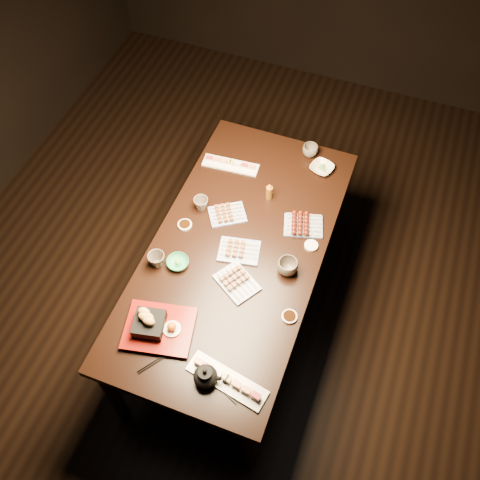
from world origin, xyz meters
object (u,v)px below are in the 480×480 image
sushi_platter_near (227,379)px  yakitori_plate_center (239,249)px  tempura_tray (158,325)px  condiment_bottle (269,191)px  yakitori_plate_right (237,281)px  sushi_platter_far (231,163)px  teacup_near_left (157,260)px  edamame_bowl_green (178,263)px  teacup_mid_right (288,267)px  edamame_bowl_cream (322,168)px  yakitori_plate_left (227,213)px  teacup_far_right (310,151)px  dining_table (237,284)px  teacup_far_left (201,204)px  teapot (205,375)px

sushi_platter_near → yakitori_plate_center: yakitori_plate_center is taller
tempura_tray → condiment_bottle: (0.23, 0.97, -0.00)m
yakitori_plate_right → sushi_platter_near: bearing=-42.4°
sushi_platter_far → teacup_near_left: 0.79m
edamame_bowl_green → teacup_mid_right: size_ratio=1.10×
yakitori_plate_center → tempura_tray: bearing=-121.5°
yakitori_plate_center → teacup_near_left: 0.44m
yakitori_plate_center → edamame_bowl_cream: (0.26, 0.72, -0.01)m
tempura_tray → edamame_bowl_cream: bearing=58.2°
yakitori_plate_left → condiment_bottle: condiment_bottle is taller
yakitori_plate_right → teacup_mid_right: size_ratio=2.02×
sushi_platter_far → condiment_bottle: condiment_bottle is taller
teacup_far_right → dining_table: bearing=-102.0°
edamame_bowl_green → teacup_far_left: 0.39m
teacup_far_right → yakitori_plate_left: bearing=-116.4°
condiment_bottle → sushi_platter_far: bearing=152.7°
dining_table → yakitori_plate_left: bearing=125.6°
yakitori_plate_left → yakitori_plate_center: bearing=-87.4°
sushi_platter_near → tempura_tray: tempura_tray is taller
tempura_tray → sushi_platter_far: bearing=81.1°
edamame_bowl_green → teacup_far_right: (0.43, 1.00, 0.02)m
edamame_bowl_cream → tempura_tray: tempura_tray is taller
sushi_platter_far → teacup_near_left: size_ratio=3.78×
yakitori_plate_center → teapot: 0.72m
teacup_far_left → dining_table: bearing=-33.9°
dining_table → teacup_far_right: (0.17, 0.80, 0.41)m
yakitori_plate_right → teacup_far_right: size_ratio=2.33×
sushi_platter_far → yakitori_plate_left: 0.37m
sushi_platter_near → teacup_near_left: bearing=151.7°
sushi_platter_near → teapot: bearing=-153.0°
edamame_bowl_cream → yakitori_plate_center: bearing=-109.5°
teacup_near_left → teapot: teapot is taller
dining_table → condiment_bottle: (0.05, 0.40, 0.43)m
sushi_platter_far → condiment_bottle: (0.29, -0.15, 0.04)m
dining_table → yakitori_plate_center: yakitori_plate_center is taller
dining_table → edamame_bowl_green: 0.51m
teacup_far_right → teacup_near_left: bearing=-117.0°
yakitori_plate_right → yakitori_plate_left: yakitori_plate_right is taller
teacup_far_right → teapot: 1.53m
yakitori_plate_right → teacup_mid_right: teacup_mid_right is taller
yakitori_plate_center → yakitori_plate_right: (0.06, -0.19, 0.00)m
teacup_far_right → teapot: teapot is taller
teacup_far_right → teapot: size_ratio=0.70×
sushi_platter_far → condiment_bottle: bearing=148.1°
yakitori_plate_center → tempura_tray: (-0.20, -0.56, 0.03)m
sushi_platter_far → yakitori_plate_right: 0.81m
edamame_bowl_cream → teacup_far_left: bearing=-137.3°
dining_table → sushi_platter_near: sushi_platter_near is taller
dining_table → yakitori_plate_left: 0.46m
yakitori_plate_left → teacup_near_left: 0.49m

